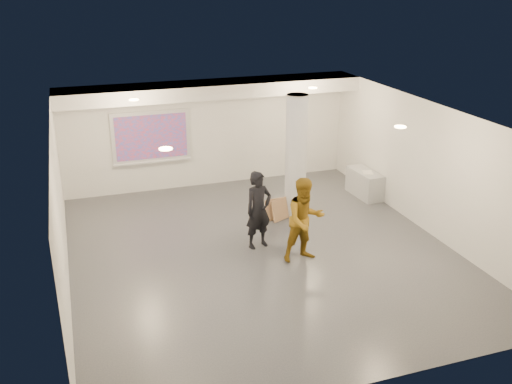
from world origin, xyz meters
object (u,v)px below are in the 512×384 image
object	(u,v)px
column	(296,156)
projection_screen	(151,137)
credenza	(365,183)
woman	(258,210)
man	(305,220)

from	to	relation	value
column	projection_screen	bearing A→B (deg)	139.44
credenza	projection_screen	bearing A→B (deg)	154.65
credenza	woman	world-z (taller)	woman
man	column	bearing A→B (deg)	67.33
projection_screen	credenza	world-z (taller)	projection_screen
projection_screen	woman	bearing A→B (deg)	-68.66
column	projection_screen	size ratio (longest dim) A/B	1.43
column	woman	size ratio (longest dim) A/B	1.73
projection_screen	man	xyz separation A→B (m)	(2.33, -5.04, -0.62)
column	credenza	distance (m)	2.54
column	woman	xyz separation A→B (m)	(-1.48, -1.50, -0.63)
column	projection_screen	xyz separation A→B (m)	(-3.10, 2.65, 0.03)
woman	man	bearing A→B (deg)	-65.90
credenza	man	world-z (taller)	man
projection_screen	woman	xyz separation A→B (m)	(1.62, -4.15, -0.66)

